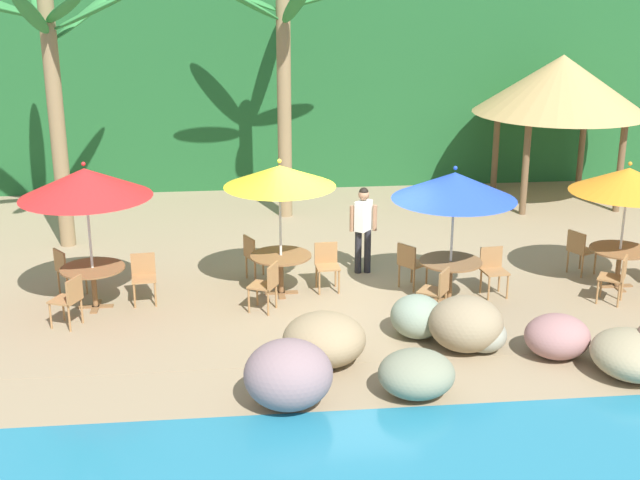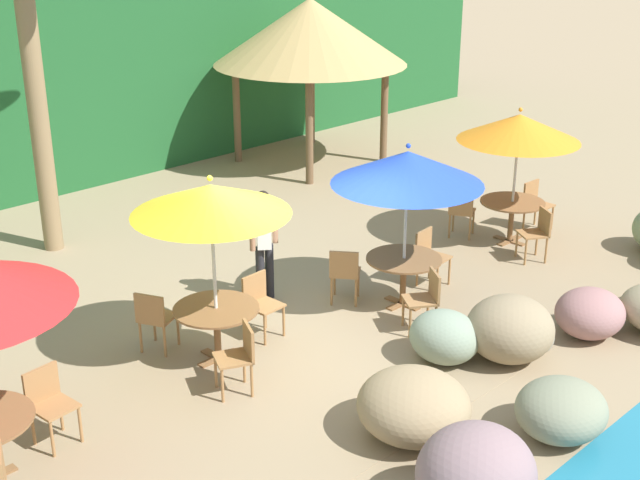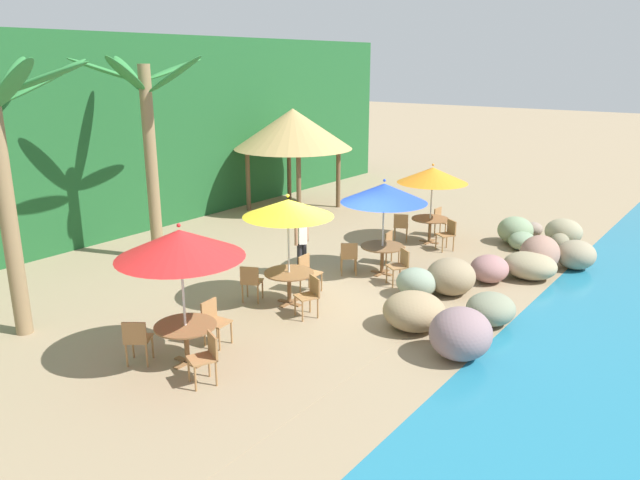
% 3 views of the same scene
% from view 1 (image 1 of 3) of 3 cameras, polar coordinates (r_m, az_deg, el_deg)
% --- Properties ---
extents(ground_plane, '(120.00, 120.00, 0.00)m').
position_cam_1_polar(ground_plane, '(15.39, 1.64, -3.87)').
color(ground_plane, '#937F60').
extents(terrace_deck, '(18.00, 5.20, 0.01)m').
position_cam_1_polar(terrace_deck, '(15.38, 1.64, -3.86)').
color(terrace_deck, '#937F60').
rests_on(terrace_deck, ground).
extents(foliage_backdrop, '(28.00, 2.40, 6.00)m').
position_cam_1_polar(foliage_backdrop, '(23.38, -1.28, 11.34)').
color(foliage_backdrop, '#1E5628').
rests_on(foliage_backdrop, ground).
extents(rock_seawall, '(16.70, 3.35, 0.95)m').
position_cam_1_polar(rock_seawall, '(13.05, 13.26, -6.74)').
color(rock_seawall, gray).
rests_on(rock_seawall, ground).
extents(umbrella_red, '(2.21, 2.21, 2.59)m').
position_cam_1_polar(umbrella_red, '(14.79, -15.34, 3.68)').
color(umbrella_red, silver).
rests_on(umbrella_red, ground).
extents(dining_table_red, '(1.10, 1.10, 0.74)m').
position_cam_1_polar(dining_table_red, '(15.26, -14.84, -2.21)').
color(dining_table_red, brown).
rests_on(dining_table_red, ground).
extents(chair_red_seaward, '(0.46, 0.47, 0.87)m').
position_cam_1_polar(chair_red_seaward, '(15.35, -11.63, -2.26)').
color(chair_red_seaward, '#9E7042').
rests_on(chair_red_seaward, ground).
extents(chair_red_inland, '(0.59, 0.59, 0.87)m').
position_cam_1_polar(chair_red_inland, '(15.99, -16.50, -1.81)').
color(chair_red_inland, '#9E7042').
rests_on(chair_red_inland, ground).
extents(chair_red_left, '(0.56, 0.56, 0.87)m').
position_cam_1_polar(chair_red_left, '(14.60, -16.31, -3.71)').
color(chair_red_left, '#9E7042').
rests_on(chair_red_left, ground).
extents(umbrella_yellow, '(1.97, 1.97, 2.49)m').
position_cam_1_polar(umbrella_yellow, '(14.93, -2.70, 4.26)').
color(umbrella_yellow, silver).
rests_on(umbrella_yellow, ground).
extents(dining_table_yellow, '(1.10, 1.10, 0.74)m').
position_cam_1_polar(dining_table_yellow, '(15.38, -2.61, -1.44)').
color(dining_table_yellow, brown).
rests_on(dining_table_yellow, ground).
extents(chair_yellow_seaward, '(0.44, 0.45, 0.87)m').
position_cam_1_polar(chair_yellow_seaward, '(15.61, 0.46, -1.52)').
color(chair_yellow_seaward, '#9E7042').
rests_on(chair_yellow_seaward, ground).
extents(chair_yellow_inland, '(0.57, 0.56, 0.87)m').
position_cam_1_polar(chair_yellow_inland, '(16.08, -4.36, -0.97)').
color(chair_yellow_inland, '#9E7042').
rests_on(chair_yellow_inland, ground).
extents(chair_yellow_left, '(0.57, 0.56, 0.87)m').
position_cam_1_polar(chair_yellow_left, '(14.65, -3.53, -2.90)').
color(chair_yellow_left, '#9E7042').
rests_on(chair_yellow_left, ground).
extents(umbrella_blue, '(2.15, 2.15, 2.44)m').
position_cam_1_polar(umbrella_blue, '(14.81, 8.93, 3.57)').
color(umbrella_blue, silver).
rests_on(umbrella_blue, ground).
extents(dining_table_blue, '(1.10, 1.10, 0.74)m').
position_cam_1_polar(dining_table_blue, '(15.25, 8.66, -1.81)').
color(dining_table_blue, brown).
rests_on(dining_table_blue, ground).
extents(chair_blue_seaward, '(0.47, 0.47, 0.87)m').
position_cam_1_polar(chair_blue_seaward, '(15.68, 11.42, -1.80)').
color(chair_blue_seaward, '#9E7042').
rests_on(chair_blue_seaward, ground).
extents(chair_blue_inland, '(0.59, 0.59, 0.87)m').
position_cam_1_polar(chair_blue_inland, '(15.72, 6.01, -1.48)').
color(chair_blue_inland, '#9E7042').
rests_on(chair_blue_inland, ground).
extents(chair_blue_left, '(0.59, 0.59, 0.87)m').
position_cam_1_polar(chair_blue_left, '(14.50, 7.81, -3.26)').
color(chair_blue_left, '#9E7042').
rests_on(chair_blue_left, ground).
extents(umbrella_orange, '(2.05, 2.05, 2.37)m').
position_cam_1_polar(umbrella_orange, '(16.23, 19.80, 3.75)').
color(umbrella_orange, silver).
rests_on(umbrella_orange, ground).
extents(dining_table_orange, '(1.10, 1.10, 0.74)m').
position_cam_1_polar(dining_table_orange, '(16.61, 19.28, -0.97)').
color(dining_table_orange, brown).
rests_on(dining_table_orange, ground).
extents(chair_orange_inland, '(0.57, 0.57, 0.87)m').
position_cam_1_polar(chair_orange_inland, '(17.08, 16.85, -0.57)').
color(chair_orange_inland, '#9E7042').
rests_on(chair_orange_inland, ground).
extents(chair_orange_left, '(0.59, 0.59, 0.87)m').
position_cam_1_polar(chair_orange_left, '(15.84, 19.11, -2.27)').
color(chair_orange_left, '#9E7042').
rests_on(chair_orange_left, ground).
extents(palm_tree_nearest, '(3.78, 3.74, 5.34)m').
position_cam_1_polar(palm_tree_nearest, '(18.16, -17.42, 11.02)').
color(palm_tree_nearest, olive).
rests_on(palm_tree_nearest, ground).
extents(palm_tree_second, '(3.56, 3.52, 5.39)m').
position_cam_1_polar(palm_tree_second, '(19.62, -2.51, 11.75)').
color(palm_tree_second, olive).
rests_on(palm_tree_second, ground).
extents(palapa_hut, '(4.22, 4.22, 3.60)m').
position_cam_1_polar(palapa_hut, '(21.86, 15.75, 9.90)').
color(palapa_hut, brown).
rests_on(palapa_hut, ground).
extents(waiter_in_white, '(0.52, 0.39, 1.70)m').
position_cam_1_polar(waiter_in_white, '(16.31, 2.89, 1.08)').
color(waiter_in_white, '#232328').
rests_on(waiter_in_white, ground).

